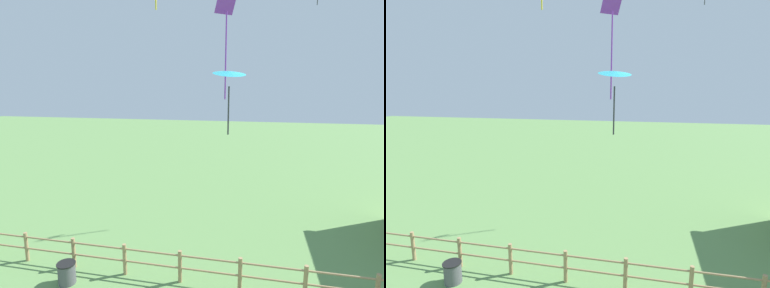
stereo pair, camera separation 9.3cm
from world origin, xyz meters
TOP-DOWN VIEW (x-y plane):
  - wooden_fence at (0.00, 5.97)m, footprint 21.16×0.14m
  - trash_bin at (-3.89, 5.05)m, footprint 0.65×0.65m
  - kite_purple_streamer at (1.32, 7.39)m, footprint 0.83×0.79m
  - kite_cyan_delta at (1.56, 6.24)m, footprint 1.37×1.36m

SIDE VIEW (x-z plane):
  - trash_bin at x=-3.89m, z-range 0.00..0.77m
  - wooden_fence at x=0.00m, z-range 0.08..1.28m
  - kite_cyan_delta at x=1.56m, z-range 6.18..8.28m
  - kite_purple_streamer at x=1.32m, z-range 7.21..10.99m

